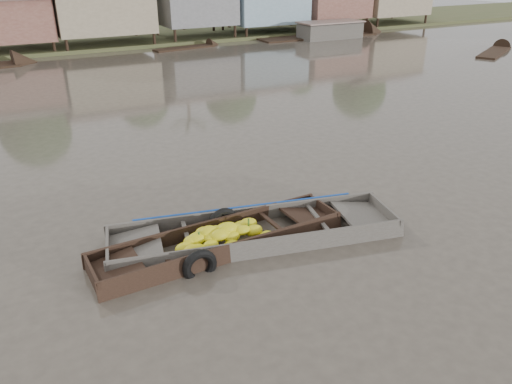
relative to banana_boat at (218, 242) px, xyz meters
name	(u,v)px	position (x,y,z in m)	size (l,w,h in m)	color
ground	(285,242)	(1.45, -0.49, -0.16)	(120.00, 120.00, 0.00)	#463E35
banana_boat	(218,242)	(0.00, 0.00, 0.00)	(5.80, 1.64, 0.82)	black
viewer_boat	(256,236)	(0.96, 0.03, -0.12)	(6.91, 3.15, 0.54)	#3F3B35
distant_boats	(260,43)	(13.96, 24.07, 0.03)	(48.93, 14.53, 1.38)	black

